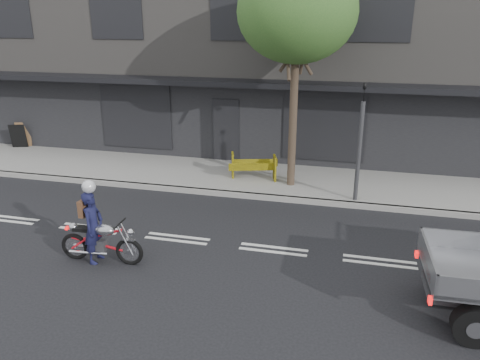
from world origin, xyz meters
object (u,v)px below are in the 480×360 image
object	(u,v)px
street_tree	(297,12)
motorcycle	(101,241)
sandwich_board	(18,136)
construction_barrier	(252,168)
rider	(93,227)
traffic_light_pole	(359,150)

from	to	relation	value
street_tree	motorcycle	xyz separation A→B (m)	(-3.40, -5.66, -4.76)
street_tree	sandwich_board	size ratio (longest dim) A/B	6.98
construction_barrier	rider	bearing A→B (deg)	-111.59
street_tree	rider	bearing A→B (deg)	-122.11
street_tree	traffic_light_pole	world-z (taller)	street_tree
motorcycle	sandwich_board	xyz separation A→B (m)	(-7.88, 7.38, 0.12)
motorcycle	construction_barrier	size ratio (longest dim) A/B	1.29
motorcycle	construction_barrier	bearing A→B (deg)	67.00
sandwich_board	construction_barrier	bearing A→B (deg)	-28.36
street_tree	sandwich_board	xyz separation A→B (m)	(-11.28, 1.72, -4.64)
street_tree	construction_barrier	size ratio (longest dim) A/B	4.49
rider	street_tree	bearing A→B (deg)	-34.83
street_tree	rider	world-z (taller)	street_tree
motorcycle	construction_barrier	xyz separation A→B (m)	(2.12, 5.75, 0.06)
traffic_light_pole	sandwich_board	distance (m)	13.56
motorcycle	construction_barrier	distance (m)	6.13
traffic_light_pole	construction_barrier	xyz separation A→B (m)	(-3.28, 0.94, -1.08)
rider	sandwich_board	world-z (taller)	rider
rider	construction_barrier	bearing A→B (deg)	-24.31
traffic_light_pole	sandwich_board	bearing A→B (deg)	169.03
rider	construction_barrier	distance (m)	6.18
motorcycle	sandwich_board	bearing A→B (deg)	134.16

